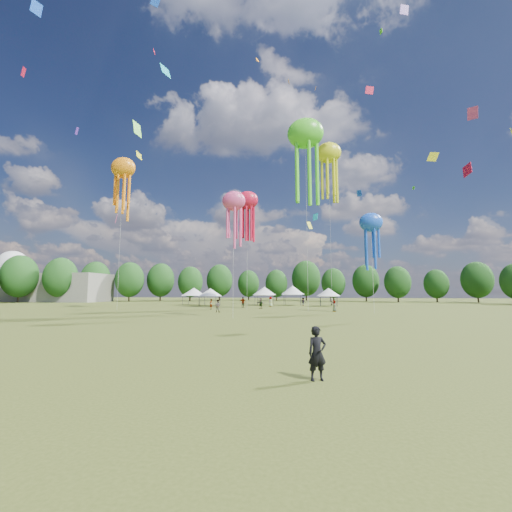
# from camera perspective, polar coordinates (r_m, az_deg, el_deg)

# --- Properties ---
(ground) EXTENTS (300.00, 300.00, 0.00)m
(ground) POSITION_cam_1_polar(r_m,az_deg,el_deg) (16.25, -16.42, -15.73)
(ground) COLOR #384416
(ground) RESTS_ON ground
(observer_main) EXTENTS (0.72, 0.60, 1.68)m
(observer_main) POSITION_cam_1_polar(r_m,az_deg,el_deg) (11.17, 10.40, -16.01)
(observer_main) COLOR black
(observer_main) RESTS_ON ground
(spectator_near) EXTENTS (0.91, 0.74, 1.74)m
(spectator_near) POSITION_cam_1_polar(r_m,az_deg,el_deg) (46.56, -6.58, -8.48)
(spectator_near) COLOR gray
(spectator_near) RESTS_ON ground
(spectators_far) EXTENTS (20.49, 23.67, 1.91)m
(spectators_far) POSITION_cam_1_polar(r_m,az_deg,el_deg) (61.98, 4.74, -7.89)
(spectators_far) COLOR gray
(spectators_far) RESTS_ON ground
(festival_tents) EXTENTS (33.47, 9.25, 4.13)m
(festival_tents) POSITION_cam_1_polar(r_m,az_deg,el_deg) (70.14, -0.13, -6.07)
(festival_tents) COLOR #47474C
(festival_tents) RESTS_ON ground
(show_kites) EXTENTS (41.89, 31.88, 32.07)m
(show_kites) POSITION_cam_1_polar(r_m,az_deg,el_deg) (56.74, 4.29, 14.11)
(show_kites) COLOR red
(show_kites) RESTS_ON ground
(small_kites) EXTENTS (72.95, 66.53, 42.99)m
(small_kites) POSITION_cam_1_polar(r_m,az_deg,el_deg) (62.82, 2.87, 20.24)
(small_kites) COLOR red
(small_kites) RESTS_ON ground
(treeline) EXTENTS (201.57, 95.24, 13.43)m
(treeline) POSITION_cam_1_polar(r_m,az_deg,el_deg) (77.80, 1.57, -3.40)
(treeline) COLOR #38281C
(treeline) RESTS_ON ground
(hangar) EXTENTS (40.00, 12.00, 8.00)m
(hangar) POSITION_cam_1_polar(r_m,az_deg,el_deg) (117.05, -32.97, -4.59)
(hangar) COLOR gray
(hangar) RESTS_ON ground
(radome) EXTENTS (9.00, 9.00, 16.00)m
(radome) POSITION_cam_1_polar(r_m,az_deg,el_deg) (132.69, -36.18, -1.87)
(radome) COLOR white
(radome) RESTS_ON ground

